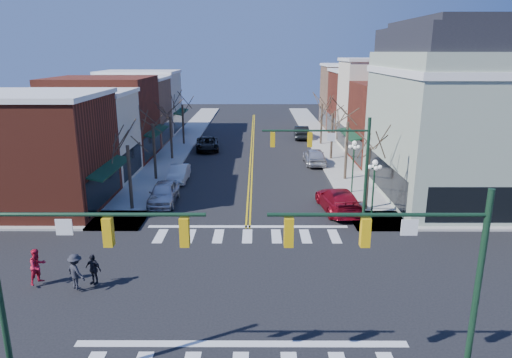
{
  "coord_description": "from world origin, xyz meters",
  "views": [
    {
      "loc": [
        0.61,
        -20.02,
        11.02
      ],
      "look_at": [
        0.53,
        9.36,
        2.8
      ],
      "focal_mm": 32.0,
      "sensor_mm": 36.0,
      "label": 1
    }
  ],
  "objects_px": {
    "car_right_near": "(338,200)",
    "car_right_far": "(301,132)",
    "car_right_mid": "(315,156)",
    "car_left_far": "(207,144)",
    "lamppost_corner": "(374,180)",
    "car_left_mid": "(179,173)",
    "car_left_near": "(164,193)",
    "pedestrian_red_b": "(38,266)",
    "pedestrian_dark_a": "(93,269)",
    "lamppost_midblock": "(354,158)",
    "victorian_corner": "(468,112)",
    "pedestrian_dark_b": "(76,272)"
  },
  "relations": [
    {
      "from": "pedestrian_dark_b",
      "to": "car_right_far",
      "type": "bearing_deg",
      "value": -74.38
    },
    {
      "from": "car_right_near",
      "to": "pedestrian_dark_b",
      "type": "relative_size",
      "value": 3.27
    },
    {
      "from": "pedestrian_dark_a",
      "to": "lamppost_corner",
      "type": "bearing_deg",
      "value": 51.48
    },
    {
      "from": "car_left_near",
      "to": "pedestrian_dark_b",
      "type": "xyz_separation_m",
      "value": [
        -1.54,
        -13.07,
        0.21
      ]
    },
    {
      "from": "car_left_near",
      "to": "car_left_far",
      "type": "xyz_separation_m",
      "value": [
        1.24,
        19.16,
        -0.06
      ]
    },
    {
      "from": "pedestrian_red_b",
      "to": "pedestrian_dark_a",
      "type": "relative_size",
      "value": 1.16
    },
    {
      "from": "car_left_far",
      "to": "car_right_far",
      "type": "distance_m",
      "value": 13.81
    },
    {
      "from": "car_left_mid",
      "to": "pedestrian_dark_b",
      "type": "xyz_separation_m",
      "value": [
        -1.66,
        -19.17,
        0.33
      ]
    },
    {
      "from": "car_left_mid",
      "to": "car_left_far",
      "type": "distance_m",
      "value": 13.11
    },
    {
      "from": "lamppost_corner",
      "to": "car_right_mid",
      "type": "distance_m",
      "value": 16.61
    },
    {
      "from": "car_left_far",
      "to": "pedestrian_dark_a",
      "type": "distance_m",
      "value": 31.83
    },
    {
      "from": "car_right_mid",
      "to": "lamppost_corner",
      "type": "bearing_deg",
      "value": 95.32
    },
    {
      "from": "car_left_far",
      "to": "lamppost_midblock",
      "type": "bearing_deg",
      "value": -57.62
    },
    {
      "from": "car_right_near",
      "to": "car_right_mid",
      "type": "height_order",
      "value": "car_right_mid"
    },
    {
      "from": "car_left_mid",
      "to": "pedestrian_red_b",
      "type": "height_order",
      "value": "pedestrian_red_b"
    },
    {
      "from": "lamppost_corner",
      "to": "car_left_far",
      "type": "height_order",
      "value": "lamppost_corner"
    },
    {
      "from": "car_left_far",
      "to": "pedestrian_red_b",
      "type": "bearing_deg",
      "value": -104.98
    },
    {
      "from": "pedestrian_dark_a",
      "to": "pedestrian_dark_b",
      "type": "height_order",
      "value": "pedestrian_dark_b"
    },
    {
      "from": "lamppost_corner",
      "to": "car_right_near",
      "type": "bearing_deg",
      "value": 127.49
    },
    {
      "from": "pedestrian_red_b",
      "to": "pedestrian_dark_a",
      "type": "xyz_separation_m",
      "value": [
        2.7,
        -0.06,
        -0.12
      ]
    },
    {
      "from": "car_right_near",
      "to": "car_right_far",
      "type": "relative_size",
      "value": 1.13
    },
    {
      "from": "car_left_near",
      "to": "car_left_far",
      "type": "height_order",
      "value": "car_left_near"
    },
    {
      "from": "victorian_corner",
      "to": "car_left_far",
      "type": "bearing_deg",
      "value": 141.56
    },
    {
      "from": "car_left_far",
      "to": "car_right_near",
      "type": "relative_size",
      "value": 0.95
    },
    {
      "from": "car_right_far",
      "to": "car_right_near",
      "type": "bearing_deg",
      "value": 91.74
    },
    {
      "from": "lamppost_corner",
      "to": "pedestrian_dark_a",
      "type": "xyz_separation_m",
      "value": [
        -15.5,
        -8.56,
        -2.04
      ]
    },
    {
      "from": "car_right_mid",
      "to": "car_left_mid",
      "type": "bearing_deg",
      "value": 25.28
    },
    {
      "from": "car_right_far",
      "to": "car_left_mid",
      "type": "bearing_deg",
      "value": 60.14
    },
    {
      "from": "victorian_corner",
      "to": "lamppost_midblock",
      "type": "xyz_separation_m",
      "value": [
        -8.3,
        0.5,
        -3.7
      ]
    },
    {
      "from": "victorian_corner",
      "to": "car_right_mid",
      "type": "bearing_deg",
      "value": 134.23
    },
    {
      "from": "lamppost_midblock",
      "to": "pedestrian_red_b",
      "type": "relative_size",
      "value": 2.44
    },
    {
      "from": "car_right_near",
      "to": "car_right_mid",
      "type": "bearing_deg",
      "value": -95.87
    },
    {
      "from": "victorian_corner",
      "to": "lamppost_midblock",
      "type": "bearing_deg",
      "value": 176.55
    },
    {
      "from": "car_left_mid",
      "to": "car_right_far",
      "type": "height_order",
      "value": "car_right_far"
    },
    {
      "from": "lamppost_midblock",
      "to": "victorian_corner",
      "type": "bearing_deg",
      "value": -3.45
    },
    {
      "from": "car_right_near",
      "to": "car_right_far",
      "type": "xyz_separation_m",
      "value": [
        -0.0,
        28.4,
        0.0
      ]
    },
    {
      "from": "pedestrian_red_b",
      "to": "pedestrian_dark_b",
      "type": "height_order",
      "value": "pedestrian_red_b"
    },
    {
      "from": "victorian_corner",
      "to": "lamppost_corner",
      "type": "xyz_separation_m",
      "value": [
        -8.3,
        -6.0,
        -3.7
      ]
    },
    {
      "from": "victorian_corner",
      "to": "car_right_mid",
      "type": "distance_m",
      "value": 15.6
    },
    {
      "from": "car_left_mid",
      "to": "pedestrian_dark_b",
      "type": "distance_m",
      "value": 19.25
    },
    {
      "from": "car_right_near",
      "to": "pedestrian_red_b",
      "type": "relative_size",
      "value": 3.25
    },
    {
      "from": "car_left_near",
      "to": "lamppost_midblock",
      "type": "bearing_deg",
      "value": 8.44
    },
    {
      "from": "car_left_mid",
      "to": "car_left_far",
      "type": "relative_size",
      "value": 0.79
    },
    {
      "from": "car_right_far",
      "to": "pedestrian_dark_b",
      "type": "distance_m",
      "value": 42.29
    },
    {
      "from": "car_right_mid",
      "to": "pedestrian_dark_a",
      "type": "relative_size",
      "value": 3.23
    },
    {
      "from": "car_right_far",
      "to": "pedestrian_red_b",
      "type": "xyz_separation_m",
      "value": [
        -16.4,
        -39.25,
        0.2
      ]
    },
    {
      "from": "car_right_mid",
      "to": "car_left_far",
      "type": "bearing_deg",
      "value": -31.47
    },
    {
      "from": "victorian_corner",
      "to": "car_left_far",
      "type": "height_order",
      "value": "victorian_corner"
    },
    {
      "from": "car_right_far",
      "to": "pedestrian_red_b",
      "type": "relative_size",
      "value": 2.86
    },
    {
      "from": "car_right_near",
      "to": "lamppost_corner",
      "type": "bearing_deg",
      "value": 121.62
    }
  ]
}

